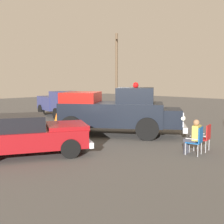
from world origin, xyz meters
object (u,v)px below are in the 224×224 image
(vintage_fire_truck, at_px, (117,111))
(classic_hot_rod, at_px, (27,135))
(utility_pole, at_px, (116,69))
(traffic_cone, at_px, (57,118))
(lawn_chair_by_car, at_px, (205,136))
(spectator_seated, at_px, (194,136))
(lawn_chair_near_truck, at_px, (197,139))
(parked_pickup, at_px, (60,103))

(vintage_fire_truck, relative_size, classic_hot_rod, 1.30)
(vintage_fire_truck, height_order, classic_hot_rod, vintage_fire_truck)
(utility_pole, height_order, traffic_cone, utility_pole)
(vintage_fire_truck, xyz_separation_m, lawn_chair_by_car, (0.02, -4.51, -0.61))
(vintage_fire_truck, xyz_separation_m, spectator_seated, (-0.71, -4.42, -0.50))
(traffic_cone, bearing_deg, lawn_chair_near_truck, -94.84)
(spectator_seated, xyz_separation_m, utility_pole, (11.07, 13.97, 3.08))
(parked_pickup, height_order, lawn_chair_near_truck, parked_pickup)
(parked_pickup, height_order, spectator_seated, parked_pickup)
(lawn_chair_by_car, bearing_deg, spectator_seated, 172.58)
(utility_pole, bearing_deg, lawn_chair_by_car, -126.31)
(classic_hot_rod, xyz_separation_m, traffic_cone, (5.03, 5.43, -0.44))
(lawn_chair_by_car, relative_size, utility_pole, 0.14)
(classic_hot_rod, xyz_separation_m, spectator_seated, (4.17, -4.28, -0.05))
(classic_hot_rod, height_order, utility_pole, utility_pole)
(parked_pickup, relative_size, spectator_seated, 3.94)
(classic_hot_rod, xyz_separation_m, lawn_chair_near_truck, (4.20, -4.41, -0.16))
(lawn_chair_near_truck, xyz_separation_m, traffic_cone, (0.83, 9.83, -0.28))
(vintage_fire_truck, bearing_deg, traffic_cone, 88.46)
(classic_hot_rod, relative_size, parked_pickup, 0.93)
(classic_hot_rod, distance_m, spectator_seated, 5.97)
(parked_pickup, bearing_deg, lawn_chair_by_car, -100.05)
(vintage_fire_truck, xyz_separation_m, lawn_chair_near_truck, (-0.69, -4.55, -0.61))
(lawn_chair_near_truck, height_order, lawn_chair_by_car, same)
(classic_hot_rod, xyz_separation_m, utility_pole, (15.25, 9.70, 3.04))
(classic_hot_rod, distance_m, utility_pole, 18.32)
(vintage_fire_truck, bearing_deg, lawn_chair_near_truck, -98.63)
(vintage_fire_truck, height_order, lawn_chair_near_truck, vintage_fire_truck)
(lawn_chair_by_car, bearing_deg, classic_hot_rod, 138.31)
(classic_hot_rod, relative_size, traffic_cone, 7.42)
(vintage_fire_truck, xyz_separation_m, parked_pickup, (2.20, 7.79, -0.21))
(vintage_fire_truck, relative_size, parked_pickup, 1.21)
(classic_hot_rod, bearing_deg, utility_pole, 32.45)
(spectator_seated, xyz_separation_m, traffic_cone, (0.86, 9.70, -0.39))
(utility_pole, distance_m, traffic_cone, 11.60)
(lawn_chair_near_truck, bearing_deg, utility_pole, 51.92)
(traffic_cone, bearing_deg, classic_hot_rod, -132.82)
(utility_pole, bearing_deg, traffic_cone, -157.33)
(traffic_cone, bearing_deg, utility_pole, 22.67)
(classic_hot_rod, height_order, spectator_seated, classic_hot_rod)
(lawn_chair_by_car, bearing_deg, lawn_chair_near_truck, -177.36)
(traffic_cone, bearing_deg, parked_pickup, 50.50)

